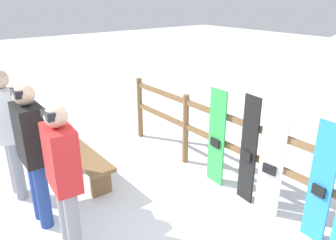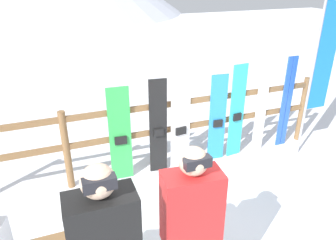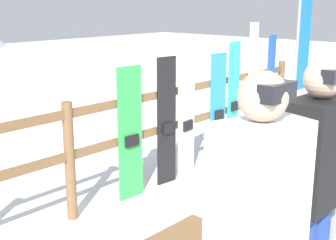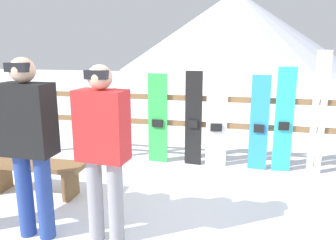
{
  "view_description": "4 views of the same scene",
  "coord_description": "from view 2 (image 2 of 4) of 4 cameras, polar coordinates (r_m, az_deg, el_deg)",
  "views": [
    {
      "loc": [
        2.34,
        -1.54,
        2.65
      ],
      "look_at": [
        -0.79,
        0.9,
        1.11
      ],
      "focal_mm": 35.0,
      "sensor_mm": 36.0,
      "label": 1
    },
    {
      "loc": [
        -1.45,
        -2.44,
        2.84
      ],
      "look_at": [
        -0.13,
        1.0,
        1.15
      ],
      "focal_mm": 35.0,
      "sensor_mm": 36.0,
      "label": 2
    },
    {
      "loc": [
        -3.86,
        -1.83,
        2.08
      ],
      "look_at": [
        -0.84,
        0.89,
        1.04
      ],
      "focal_mm": 50.0,
      "sensor_mm": 36.0,
      "label": 3
    },
    {
      "loc": [
        0.65,
        -3.28,
        1.85
      ],
      "look_at": [
        -0.25,
        0.8,
        0.9
      ],
      "focal_mm": 35.0,
      "sensor_mm": 36.0,
      "label": 4
    }
  ],
  "objects": [
    {
      "name": "fence",
      "position": [
        4.88,
        -1.57,
        -1.39
      ],
      "size": [
        5.49,
        0.1,
        1.17
      ],
      "color": "brown",
      "rests_on": "ground"
    },
    {
      "name": "person_red",
      "position": [
        2.76,
        4.02,
        -17.88
      ],
      "size": [
        0.48,
        0.29,
        1.69
      ],
      "color": "gray",
      "rests_on": "ground"
    },
    {
      "name": "snowboard_green",
      "position": [
        4.68,
        -8.33,
        -2.68
      ],
      "size": [
        0.32,
        0.07,
        1.43
      ],
      "color": "green",
      "rests_on": "ground"
    },
    {
      "name": "snowboard_black_stripe",
      "position": [
        4.8,
        -1.72,
        -1.33
      ],
      "size": [
        0.26,
        0.08,
        1.48
      ],
      "color": "black",
      "rests_on": "ground"
    },
    {
      "name": "snowboard_white",
      "position": [
        4.94,
        2.18,
        -1.11
      ],
      "size": [
        0.32,
        0.08,
        1.4
      ],
      "color": "white",
      "rests_on": "ground"
    },
    {
      "name": "snowboard_blue",
      "position": [
        5.19,
        8.6,
        0.19
      ],
      "size": [
        0.27,
        0.07,
        1.44
      ],
      "color": "#288CE0",
      "rests_on": "ground"
    },
    {
      "name": "snowboard_cyan",
      "position": [
        5.34,
        11.91,
        1.34
      ],
      "size": [
        0.27,
        0.08,
        1.56
      ],
      "color": "#2DBFCC",
      "rests_on": "ground"
    },
    {
      "name": "ski_pair_white",
      "position": [
        5.55,
        16.06,
        3.15
      ],
      "size": [
        0.19,
        0.02,
        1.79
      ],
      "color": "white",
      "rests_on": "ground"
    },
    {
      "name": "ski_pair_blue",
      "position": [
        5.89,
        19.91,
        2.84
      ],
      "size": [
        0.2,
        0.02,
        1.6
      ],
      "color": "blue",
      "rests_on": "ground"
    },
    {
      "name": "rental_flag",
      "position": [
        5.56,
        25.25,
        10.07
      ],
      "size": [
        0.4,
        0.04,
        2.79
      ],
      "color": "#99999E",
      "rests_on": "ground"
    }
  ]
}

